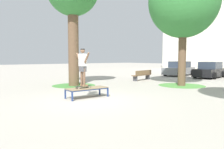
{
  "coord_description": "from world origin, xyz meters",
  "views": [
    {
      "loc": [
        7.77,
        -5.28,
        1.8
      ],
      "look_at": [
        -0.49,
        1.66,
        1.0
      ],
      "focal_mm": 34.57,
      "sensor_mm": 36.0,
      "label": 1
    }
  ],
  "objects_px": {
    "skate_box": "(87,89)",
    "tree_mid_back": "(183,2)",
    "car_grey": "(179,69)",
    "park_bench": "(142,75)",
    "skater": "(83,65)",
    "skateboard": "(83,86)",
    "car_black": "(210,70)"
  },
  "relations": [
    {
      "from": "skate_box",
      "to": "car_grey",
      "type": "xyz_separation_m",
      "value": [
        -4.62,
        14.69,
        0.28
      ]
    },
    {
      "from": "tree_mid_back",
      "to": "car_black",
      "type": "xyz_separation_m",
      "value": [
        -1.58,
        7.26,
        -4.8
      ]
    },
    {
      "from": "skate_box",
      "to": "tree_mid_back",
      "type": "height_order",
      "value": "tree_mid_back"
    },
    {
      "from": "skater",
      "to": "car_grey",
      "type": "distance_m",
      "value": 15.62
    },
    {
      "from": "skate_box",
      "to": "skateboard",
      "type": "distance_m",
      "value": 0.24
    },
    {
      "from": "skater",
      "to": "park_bench",
      "type": "relative_size",
      "value": 0.69
    },
    {
      "from": "park_bench",
      "to": "car_black",
      "type": "bearing_deg",
      "value": 69.35
    },
    {
      "from": "skate_box",
      "to": "tree_mid_back",
      "type": "relative_size",
      "value": 0.25
    },
    {
      "from": "skate_box",
      "to": "tree_mid_back",
      "type": "distance_m",
      "value": 8.9
    },
    {
      "from": "skateboard",
      "to": "tree_mid_back",
      "type": "xyz_separation_m",
      "value": [
        0.33,
        7.51,
        4.95
      ]
    },
    {
      "from": "skater",
      "to": "skate_box",
      "type": "bearing_deg",
      "value": 86.32
    },
    {
      "from": "skateboard",
      "to": "car_grey",
      "type": "distance_m",
      "value": 15.6
    },
    {
      "from": "skate_box",
      "to": "skater",
      "type": "distance_m",
      "value": 1.14
    },
    {
      "from": "tree_mid_back",
      "to": "skate_box",
      "type": "bearing_deg",
      "value": -92.46
    },
    {
      "from": "car_grey",
      "to": "park_bench",
      "type": "distance_m",
      "value": 6.81
    },
    {
      "from": "car_grey",
      "to": "car_black",
      "type": "height_order",
      "value": "same"
    },
    {
      "from": "park_bench",
      "to": "tree_mid_back",
      "type": "bearing_deg",
      "value": -8.98
    },
    {
      "from": "car_grey",
      "to": "skate_box",
      "type": "bearing_deg",
      "value": -72.54
    },
    {
      "from": "car_grey",
      "to": "car_black",
      "type": "relative_size",
      "value": 0.99
    },
    {
      "from": "skater",
      "to": "tree_mid_back",
      "type": "xyz_separation_m",
      "value": [
        0.33,
        7.51,
        3.96
      ]
    },
    {
      "from": "car_grey",
      "to": "park_bench",
      "type": "xyz_separation_m",
      "value": [
        0.87,
        -6.75,
        -0.24
      ]
    },
    {
      "from": "park_bench",
      "to": "skateboard",
      "type": "bearing_deg",
      "value": -65.35
    },
    {
      "from": "park_bench",
      "to": "car_grey",
      "type": "bearing_deg",
      "value": 97.33
    },
    {
      "from": "skate_box",
      "to": "skater",
      "type": "bearing_deg",
      "value": -93.68
    },
    {
      "from": "park_bench",
      "to": "skate_box",
      "type": "bearing_deg",
      "value": -64.7
    },
    {
      "from": "skateboard",
      "to": "skater",
      "type": "bearing_deg",
      "value": 92.22
    },
    {
      "from": "car_black",
      "to": "park_bench",
      "type": "distance_m",
      "value": 7.07
    },
    {
      "from": "skateboard",
      "to": "car_black",
      "type": "relative_size",
      "value": 0.18
    },
    {
      "from": "skater",
      "to": "tree_mid_back",
      "type": "relative_size",
      "value": 0.21
    },
    {
      "from": "skateboard",
      "to": "car_grey",
      "type": "relative_size",
      "value": 0.19
    },
    {
      "from": "tree_mid_back",
      "to": "car_grey",
      "type": "xyz_separation_m",
      "value": [
        -4.94,
        7.39,
        -4.8
      ]
    },
    {
      "from": "skate_box",
      "to": "car_grey",
      "type": "distance_m",
      "value": 15.4
    }
  ]
}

